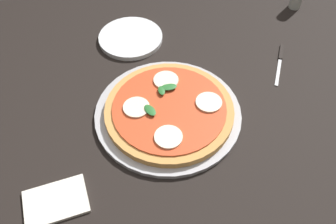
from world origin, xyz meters
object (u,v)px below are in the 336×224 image
(serving_tray, at_px, (168,113))
(napkin, at_px, (56,202))
(pizza, at_px, (169,110))
(plate_white, at_px, (131,38))
(knife, at_px, (280,59))
(dining_table, at_px, (166,139))

(serving_tray, bearing_deg, napkin, -139.45)
(pizza, distance_m, napkin, 0.33)
(pizza, distance_m, plate_white, 0.32)
(napkin, xyz_separation_m, knife, (0.59, 0.39, -0.00))
(plate_white, relative_size, knife, 1.18)
(pizza, height_order, plate_white, pizza)
(serving_tray, bearing_deg, knife, 27.27)
(dining_table, height_order, pizza, pizza)
(serving_tray, xyz_separation_m, knife, (0.34, 0.18, -0.00))
(serving_tray, bearing_deg, pizza, -53.86)
(dining_table, distance_m, plate_white, 0.34)
(pizza, xyz_separation_m, plate_white, (-0.09, 0.31, -0.02))
(plate_white, bearing_deg, pizza, -73.38)
(pizza, relative_size, plate_white, 1.65)
(napkin, bearing_deg, knife, 33.45)
(serving_tray, relative_size, pizza, 1.15)
(serving_tray, distance_m, knife, 0.38)
(dining_table, xyz_separation_m, serving_tray, (0.01, 0.02, 0.09))
(pizza, relative_size, napkin, 2.46)
(dining_table, bearing_deg, pizza, 51.16)
(serving_tray, height_order, plate_white, plate_white)
(serving_tray, xyz_separation_m, napkin, (-0.25, -0.22, -0.00))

